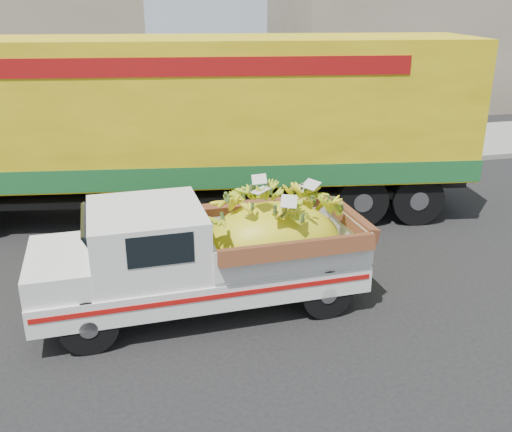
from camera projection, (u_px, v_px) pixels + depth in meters
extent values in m
plane|color=black|center=(157.00, 340.00, 8.06)|extent=(100.00, 100.00, 0.00)
cube|color=gray|center=(130.00, 183.00, 14.69)|extent=(60.00, 0.25, 0.15)
cube|color=gray|center=(126.00, 162.00, 16.59)|extent=(60.00, 4.00, 0.14)
cube|color=gray|center=(438.00, 36.00, 25.07)|extent=(14.00, 6.00, 6.00)
cylinder|color=black|center=(89.00, 326.00, 7.68)|extent=(0.80, 0.25, 0.79)
cylinder|color=black|center=(88.00, 276.00, 9.05)|extent=(0.80, 0.25, 0.79)
cylinder|color=black|center=(326.00, 292.00, 8.55)|extent=(0.80, 0.25, 0.79)
cylinder|color=black|center=(293.00, 252.00, 9.92)|extent=(0.80, 0.25, 0.79)
cube|color=silver|center=(200.00, 274.00, 8.72)|extent=(4.93, 1.87, 0.41)
cube|color=#A50F0C|center=(211.00, 298.00, 7.90)|extent=(4.80, 0.11, 0.07)
cube|color=silver|center=(34.00, 301.00, 8.15)|extent=(0.14, 1.74, 0.15)
cube|color=silver|center=(59.00, 267.00, 8.08)|extent=(0.92, 1.68, 0.38)
cube|color=silver|center=(147.00, 239.00, 8.29)|extent=(1.65, 1.73, 0.94)
cube|color=black|center=(161.00, 250.00, 7.48)|extent=(0.89, 0.03, 0.44)
cube|color=silver|center=(278.00, 237.00, 8.87)|extent=(2.43, 1.82, 0.53)
ellipsoid|color=yellow|center=(272.00, 244.00, 8.88)|extent=(2.20, 1.46, 1.33)
cylinder|color=black|center=(417.00, 199.00, 12.08)|extent=(1.14, 0.50, 1.10)
cylinder|color=black|center=(388.00, 172.00, 13.94)|extent=(1.14, 0.50, 1.10)
cylinder|color=black|center=(361.00, 201.00, 11.98)|extent=(1.14, 0.50, 1.10)
cylinder|color=black|center=(340.00, 173.00, 13.84)|extent=(1.14, 0.50, 1.10)
cylinder|color=black|center=(0.00, 182.00, 13.17)|extent=(1.14, 0.50, 1.10)
cube|color=black|center=(194.00, 181.00, 12.53)|extent=(12.00, 2.95, 0.36)
cube|color=yellow|center=(191.00, 108.00, 11.96)|extent=(12.01, 4.39, 2.84)
cube|color=#195A28|center=(194.00, 162.00, 12.38)|extent=(12.07, 4.42, 0.45)
cube|color=maroon|center=(188.00, 67.00, 10.44)|extent=(8.29, 1.39, 0.35)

